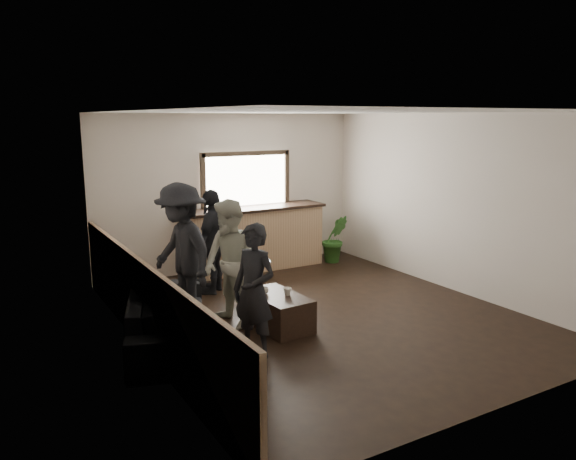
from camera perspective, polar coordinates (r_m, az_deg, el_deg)
ground at (r=7.97m, az=3.39°, el=-8.64°), size 5.00×6.00×0.01m
room_shell at (r=7.22m, az=-1.35°, el=1.33°), size 5.01×6.01×2.80m
bar_counter at (r=10.19m, az=-3.59°, el=-0.46°), size 2.70×0.68×2.13m
sofa at (r=7.10m, az=-12.06°, el=-8.55°), size 1.59×2.48×0.67m
coffee_table at (r=7.47m, az=-1.06°, el=-8.23°), size 0.61×1.02×0.44m
cup_a at (r=7.43m, az=-2.42°, el=-6.17°), size 0.16×0.16×0.09m
cup_b at (r=7.37m, az=-0.06°, el=-6.27°), size 0.15×0.15×0.10m
potted_plant at (r=10.74m, az=4.78°, el=-0.89°), size 0.59×0.52×0.91m
person_a at (r=6.45m, az=-3.46°, el=-6.19°), size 0.57×0.67×1.56m
person_b at (r=7.37m, az=-5.91°, el=-3.47°), size 0.77×0.92×1.69m
person_c at (r=7.71m, az=-10.75°, el=-2.22°), size 0.91×1.32×1.88m
person_d at (r=8.86m, az=-7.62°, el=-1.16°), size 0.96×0.97×1.64m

